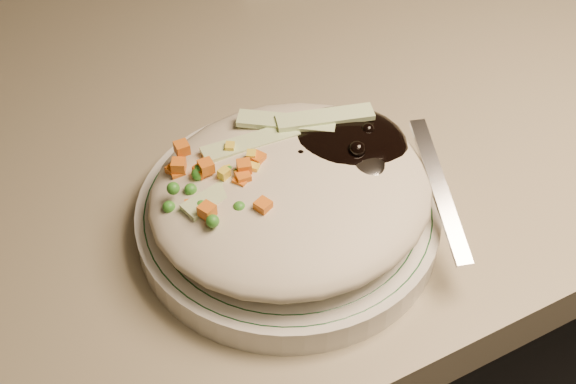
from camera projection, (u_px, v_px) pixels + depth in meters
name	position (u px, v px, depth m)	size (l,w,h in m)	color
desk	(247.00, 199.00, 0.86)	(1.40, 0.70, 0.74)	gray
plate	(288.00, 218.00, 0.56)	(0.21, 0.21, 0.02)	silver
plate_rim	(288.00, 208.00, 0.55)	(0.20, 0.20, 0.00)	#144723
meal	(294.00, 185.00, 0.53)	(0.21, 0.19, 0.05)	#C1B69C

